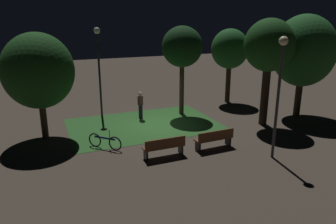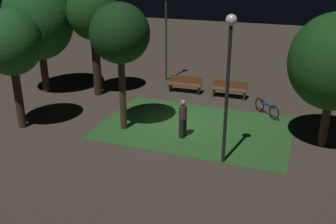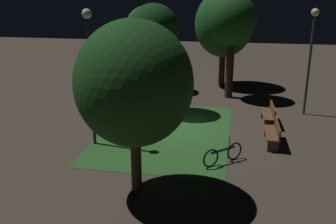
# 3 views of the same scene
# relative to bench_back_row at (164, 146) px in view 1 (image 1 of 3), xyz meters

# --- Properties ---
(ground_plane) EXTENTS (60.00, 60.00, 0.00)m
(ground_plane) POSITION_rel_bench_back_row_xyz_m (1.21, 4.00, -0.48)
(ground_plane) COLOR #473D33
(grass_lawn) EXTENTS (7.98, 5.32, 0.01)m
(grass_lawn) POSITION_rel_bench_back_row_xyz_m (0.53, 4.35, -0.48)
(grass_lawn) COLOR #2D6028
(grass_lawn) RESTS_ON ground
(bench_back_row) EXTENTS (1.81, 0.50, 0.88)m
(bench_back_row) POSITION_rel_bench_back_row_xyz_m (0.00, 0.00, 0.00)
(bench_back_row) COLOR brown
(bench_back_row) RESTS_ON ground
(bench_near_trees) EXTENTS (1.82, 0.55, 0.88)m
(bench_near_trees) POSITION_rel_bench_back_row_xyz_m (2.42, 0.00, 0.00)
(bench_near_trees) COLOR brown
(bench_near_trees) RESTS_ON ground
(tree_tall_center) EXTENTS (2.37, 2.37, 5.22)m
(tree_tall_center) POSITION_rel_bench_back_row_xyz_m (3.34, 5.51, 3.51)
(tree_tall_center) COLOR #423021
(tree_tall_center) RESTS_ON ground
(tree_back_left) EXTENTS (3.28, 3.28, 5.06)m
(tree_back_left) POSITION_rel_bench_back_row_xyz_m (-4.54, 4.27, 2.81)
(tree_back_left) COLOR #423021
(tree_back_left) RESTS_ON ground
(tree_lawn_side) EXTENTS (3.56, 3.56, 5.87)m
(tree_lawn_side) POSITION_rel_bench_back_row_xyz_m (9.55, 2.50, 3.34)
(tree_lawn_side) COLOR #38281C
(tree_lawn_side) RESTS_ON ground
(tree_back_right) EXTENTS (2.48, 2.48, 4.96)m
(tree_back_right) POSITION_rel_bench_back_row_xyz_m (7.49, 6.88, 3.12)
(tree_back_right) COLOR #38281C
(tree_back_right) RESTS_ON ground
(tree_right_canopy) EXTENTS (2.59, 2.59, 5.66)m
(tree_right_canopy) POSITION_rel_bench_back_row_xyz_m (6.64, 1.96, 3.72)
(tree_right_canopy) COLOR #2D2116
(tree_right_canopy) RESTS_ON ground
(lamp_post_path_center) EXTENTS (0.36, 0.36, 5.00)m
(lamp_post_path_center) POSITION_rel_bench_back_row_xyz_m (4.20, -1.78, 2.87)
(lamp_post_path_center) COLOR #333338
(lamp_post_path_center) RESTS_ON ground
(lamp_post_plaza_east) EXTENTS (0.36, 0.36, 5.14)m
(lamp_post_plaza_east) POSITION_rel_bench_back_row_xyz_m (-1.26, 6.87, 2.95)
(lamp_post_plaza_east) COLOR black
(lamp_post_plaza_east) RESTS_ON ground
(bicycle) EXTENTS (1.25, 1.29, 0.93)m
(bicycle) POSITION_rel_bench_back_row_xyz_m (-2.13, 1.84, -0.14)
(bicycle) COLOR black
(bicycle) RESTS_ON ground
(pedestrian) EXTENTS (0.32, 0.32, 1.61)m
(pedestrian) POSITION_rel_bench_back_row_xyz_m (0.72, 5.48, 0.37)
(pedestrian) COLOR black
(pedestrian) RESTS_ON ground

